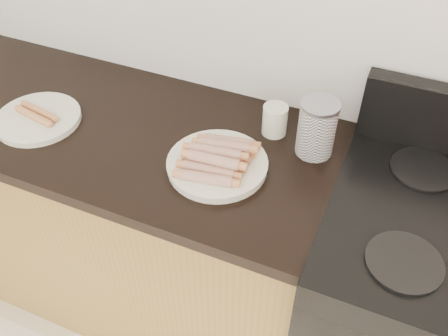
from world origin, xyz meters
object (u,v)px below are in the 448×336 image
at_px(stove, 432,328).
at_px(main_plate, 217,165).
at_px(side_plate, 38,119).
at_px(canister, 317,128).
at_px(mug, 275,120).

bearing_deg(stove, main_plate, -177.15).
xyz_separation_m(stove, side_plate, (-1.30, -0.06, 0.45)).
bearing_deg(canister, side_plate, -166.24).
bearing_deg(main_plate, canister, 37.84).
bearing_deg(mug, side_plate, -160.96).
bearing_deg(mug, main_plate, -113.69).
bearing_deg(side_plate, stove, 2.67).
bearing_deg(canister, stove, -16.71).
relative_size(main_plate, side_plate, 1.07).
distance_m(stove, main_plate, 0.84).
bearing_deg(canister, main_plate, -142.16).
distance_m(stove, side_plate, 1.38).
height_order(main_plate, canister, canister).
height_order(stove, main_plate, main_plate).
xyz_separation_m(main_plate, mug, (0.09, 0.21, 0.04)).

